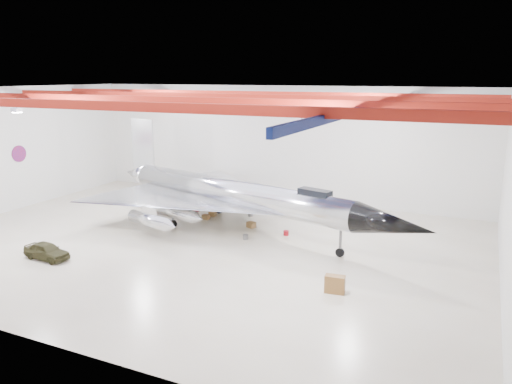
% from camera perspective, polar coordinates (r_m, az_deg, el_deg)
% --- Properties ---
extents(floor, '(40.00, 40.00, 0.00)m').
position_cam_1_polar(floor, '(36.91, -6.69, -5.78)').
color(floor, '#BEB197').
rests_on(floor, ground).
extents(wall_back, '(40.00, 0.00, 40.00)m').
position_cam_1_polar(wall_back, '(48.74, 2.38, 5.59)').
color(wall_back, silver).
rests_on(wall_back, floor).
extents(wall_right, '(0.00, 30.00, 30.00)m').
position_cam_1_polar(wall_right, '(30.40, 27.17, -0.54)').
color(wall_right, silver).
rests_on(wall_right, floor).
extents(ceiling, '(40.00, 40.00, 0.00)m').
position_cam_1_polar(ceiling, '(34.93, -7.18, 11.54)').
color(ceiling, '#0A0F38').
rests_on(ceiling, wall_back).
extents(ceiling_structure, '(39.50, 29.50, 1.08)m').
position_cam_1_polar(ceiling_structure, '(34.95, -7.14, 10.44)').
color(ceiling_structure, maroon).
rests_on(ceiling_structure, ceiling).
extents(wall_roundel, '(0.10, 1.50, 1.50)m').
position_cam_1_polar(wall_roundel, '(50.22, -25.46, 3.97)').
color(wall_roundel, '#B21414').
rests_on(wall_roundel, wall_left).
extents(jet_aircraft, '(29.31, 20.80, 8.13)m').
position_cam_1_polar(jet_aircraft, '(39.09, -2.56, -0.55)').
color(jet_aircraft, silver).
rests_on(jet_aircraft, floor).
extents(jeep, '(3.42, 1.52, 1.14)m').
position_cam_1_polar(jeep, '(36.15, -22.81, -6.22)').
color(jeep, '#333119').
rests_on(jeep, floor).
extents(desk, '(1.18, 0.69, 1.02)m').
position_cam_1_polar(desk, '(28.81, 8.99, -10.37)').
color(desk, brown).
rests_on(desk, floor).
extents(crate_ply, '(0.61, 0.51, 0.40)m').
position_cam_1_polar(crate_ply, '(42.67, -5.75, -2.85)').
color(crate_ply, olive).
rests_on(crate_ply, floor).
extents(toolbox_red, '(0.52, 0.43, 0.34)m').
position_cam_1_polar(toolbox_red, '(45.33, -6.88, -1.95)').
color(toolbox_red, '#A8101C').
rests_on(toolbox_red, floor).
extents(engine_drum, '(0.47, 0.47, 0.37)m').
position_cam_1_polar(engine_drum, '(37.37, -1.20, -5.15)').
color(engine_drum, '#59595B').
rests_on(engine_drum, floor).
extents(parts_bin, '(0.81, 0.74, 0.46)m').
position_cam_1_polar(parts_bin, '(40.17, -0.55, -3.76)').
color(parts_bin, olive).
rests_on(parts_bin, floor).
extents(crate_small, '(0.38, 0.32, 0.23)m').
position_cam_1_polar(crate_small, '(46.90, -8.60, -1.56)').
color(crate_small, '#59595B').
rests_on(crate_small, floor).
extents(tool_chest, '(0.49, 0.49, 0.37)m').
position_cam_1_polar(tool_chest, '(38.34, 3.46, -4.70)').
color(tool_chest, '#A8101C').
rests_on(tool_chest, floor).
extents(oil_barrel, '(0.59, 0.48, 0.40)m').
position_cam_1_polar(oil_barrel, '(43.54, -4.99, -2.50)').
color(oil_barrel, olive).
rests_on(oil_barrel, floor).
extents(spares_box, '(0.53, 0.53, 0.38)m').
position_cam_1_polar(spares_box, '(43.35, -0.65, -2.54)').
color(spares_box, '#59595B').
rests_on(spares_box, floor).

